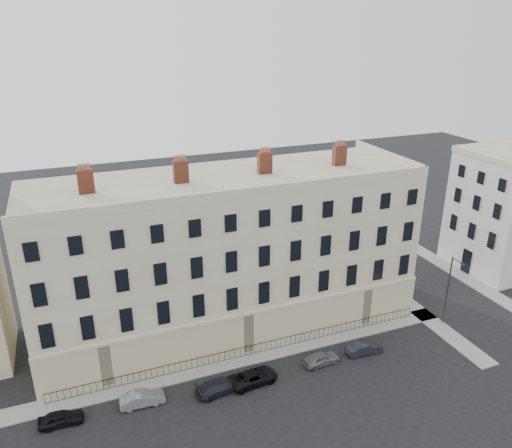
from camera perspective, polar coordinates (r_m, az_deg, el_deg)
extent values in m
plane|color=black|center=(45.35, 9.39, -16.69)|extent=(160.00, 160.00, 0.00)
cube|color=tan|center=(48.53, -3.43, -3.22)|extent=(36.00, 12.00, 15.00)
cube|color=#C0B490|center=(46.26, -0.85, -12.40)|extent=(36.10, 0.18, 4.00)
cube|color=#C0B490|center=(58.52, 13.81, -5.24)|extent=(0.18, 12.10, 4.00)
cube|color=tan|center=(40.46, -1.07, 3.65)|extent=(36.00, 0.35, 0.80)
cube|color=tan|center=(53.76, 14.90, 7.54)|extent=(0.35, 12.00, 0.80)
cube|color=brown|center=(43.59, -18.89, 4.63)|extent=(1.30, 0.70, 2.00)
cube|color=brown|center=(44.57, -8.59, 5.94)|extent=(1.30, 0.70, 2.00)
cube|color=brown|center=(46.91, 1.01, 6.99)|extent=(1.30, 0.70, 2.00)
cube|color=brown|center=(50.43, 9.51, 7.76)|extent=(1.30, 0.70, 2.00)
cube|color=beige|center=(66.76, 26.72, 1.09)|extent=(10.00, 10.00, 14.00)
cube|color=gray|center=(45.71, -5.29, -16.01)|extent=(48.00, 2.00, 0.12)
cube|color=gray|center=(57.18, 16.69, -8.46)|extent=(2.00, 24.00, 0.12)
cube|color=gray|center=(64.60, 22.70, -5.63)|extent=(2.00, 20.00, 0.12)
cube|color=black|center=(46.43, -0.61, -13.74)|extent=(35.00, 0.04, 0.04)
cube|color=black|center=(46.96, -0.60, -14.63)|extent=(35.00, 0.04, 0.04)
imported|color=black|center=(42.78, -21.39, -19.96)|extent=(3.35, 1.45, 1.13)
imported|color=gray|center=(42.69, -12.87, -18.87)|extent=(3.55, 1.38, 1.15)
imported|color=black|center=(42.94, -4.16, -17.97)|extent=(4.21, 2.13, 1.17)
imported|color=black|center=(43.69, -0.30, -17.09)|extent=(4.34, 2.29, 1.16)
imported|color=slate|center=(46.06, 7.47, -14.99)|extent=(3.40, 1.57, 1.13)
imported|color=#1F222A|center=(47.98, 12.25, -13.66)|extent=(3.47, 1.34, 1.13)
cylinder|color=#343539|center=(52.76, 21.02, -7.18)|extent=(0.15, 0.15, 7.45)
cylinder|color=#343539|center=(50.75, 22.03, -3.90)|extent=(0.16, 1.40, 0.09)
cube|color=#343539|center=(50.34, 22.49, -4.25)|extent=(0.19, 0.47, 0.11)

